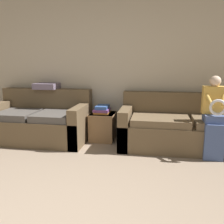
{
  "coord_description": "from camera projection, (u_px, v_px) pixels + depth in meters",
  "views": [
    {
      "loc": [
        0.87,
        -1.29,
        1.35
      ],
      "look_at": [
        0.31,
        1.84,
        0.7
      ],
      "focal_mm": 40.0,
      "sensor_mm": 36.0,
      "label": 1
    }
  ],
  "objects": [
    {
      "name": "child_left_seated",
      "position": [
        214.0,
        114.0,
        3.46
      ],
      "size": [
        0.31,
        0.37,
        1.15
      ],
      "color": "#475B8E",
      "rests_on": "ground_plane"
    },
    {
      "name": "couch_side",
      "position": [
        41.0,
        122.0,
        4.32
      ],
      "size": [
        1.64,
        0.91,
        0.86
      ],
      "color": "brown",
      "rests_on": "ground_plane"
    },
    {
      "name": "book_stack",
      "position": [
        102.0,
        110.0,
        4.27
      ],
      "size": [
        0.26,
        0.32,
        0.13
      ],
      "color": "orange",
      "rests_on": "side_shelf"
    },
    {
      "name": "throw_pillow",
      "position": [
        47.0,
        86.0,
        4.49
      ],
      "size": [
        0.4,
        0.4,
        0.1
      ],
      "color": "slate",
      "rests_on": "couch_side"
    },
    {
      "name": "couch_main",
      "position": [
        190.0,
        129.0,
        3.92
      ],
      "size": [
        2.17,
        0.87,
        0.85
      ],
      "color": "brown",
      "rests_on": "ground_plane"
    },
    {
      "name": "wall_back",
      "position": [
        107.0,
        66.0,
        4.4
      ],
      "size": [
        7.6,
        0.06,
        2.55
      ],
      "color": "beige",
      "rests_on": "ground_plane"
    },
    {
      "name": "side_shelf",
      "position": [
        103.0,
        126.0,
        4.33
      ],
      "size": [
        0.43,
        0.48,
        0.47
      ],
      "color": "olive",
      "rests_on": "ground_plane"
    }
  ]
}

